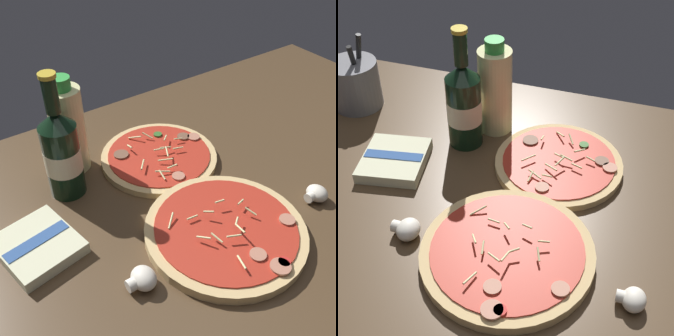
% 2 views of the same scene
% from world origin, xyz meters
% --- Properties ---
extents(counter_slab, '(1.60, 0.90, 0.03)m').
position_xyz_m(counter_slab, '(0.00, 0.00, 0.01)').
color(counter_slab, '#4C3823').
rests_on(counter_slab, ground).
extents(pizza_near, '(0.30, 0.30, 0.05)m').
position_xyz_m(pizza_near, '(0.01, -0.10, 0.04)').
color(pizza_near, tan).
rests_on(pizza_near, counter_slab).
extents(pizza_far, '(0.26, 0.26, 0.04)m').
position_xyz_m(pizza_far, '(0.04, 0.16, 0.03)').
color(pizza_far, tan).
rests_on(pizza_far, counter_slab).
extents(beer_bottle, '(0.07, 0.07, 0.27)m').
position_xyz_m(beer_bottle, '(-0.17, 0.19, 0.12)').
color(beer_bottle, black).
rests_on(beer_bottle, counter_slab).
extents(oil_bottle, '(0.07, 0.07, 0.22)m').
position_xyz_m(oil_bottle, '(-0.13, 0.25, 0.13)').
color(oil_bottle, beige).
rests_on(oil_bottle, counter_slab).
extents(mushroom_left, '(0.05, 0.05, 0.03)m').
position_xyz_m(mushroom_left, '(0.23, -0.13, 0.04)').
color(mushroom_left, white).
rests_on(mushroom_left, counter_slab).
extents(mushroom_right, '(0.05, 0.05, 0.03)m').
position_xyz_m(mushroom_right, '(-0.17, -0.10, 0.04)').
color(mushroom_right, white).
rests_on(mushroom_right, counter_slab).
extents(utensil_crock, '(0.11, 0.11, 0.17)m').
position_xyz_m(utensil_crock, '(-0.47, 0.24, 0.08)').
color(utensil_crock, slate).
rests_on(utensil_crock, counter_slab).
extents(dish_towel, '(0.15, 0.16, 0.03)m').
position_xyz_m(dish_towel, '(-0.28, 0.07, 0.04)').
color(dish_towel, beige).
rests_on(dish_towel, counter_slab).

